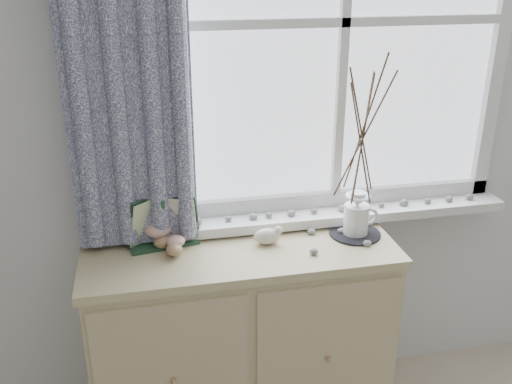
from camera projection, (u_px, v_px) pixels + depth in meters
sideboard at (242, 341)px, 2.33m from camera, size 1.20×0.45×0.85m
botanical_book at (163, 224)px, 2.13m from camera, size 0.32×0.18×0.21m
toadstool_cluster at (163, 233)px, 2.16m from camera, size 0.15×0.16×0.10m
wooden_eggs at (168, 246)px, 2.13m from camera, size 0.10×0.12×0.08m
songbird_figurine at (267, 235)px, 2.19m from camera, size 0.14×0.07×0.07m
crocheted_doily at (355, 234)px, 2.28m from camera, size 0.20×0.20×0.01m
twig_pitcher at (363, 132)px, 2.11m from camera, size 0.27×0.27×0.75m
sideboard_pebbles at (323, 237)px, 2.23m from camera, size 0.33×0.23×0.02m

